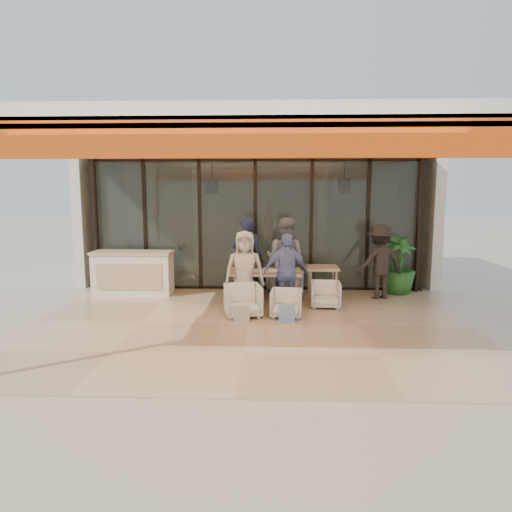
# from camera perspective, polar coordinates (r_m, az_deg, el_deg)

# --- Properties ---
(ground) EXTENTS (70.00, 70.00, 0.00)m
(ground) POSITION_cam_1_polar(r_m,az_deg,el_deg) (8.41, -0.93, -8.66)
(ground) COLOR #C6B293
(ground) RESTS_ON ground
(terrace_floor) EXTENTS (8.00, 6.00, 0.01)m
(terrace_floor) POSITION_cam_1_polar(r_m,az_deg,el_deg) (8.41, -0.93, -8.63)
(terrace_floor) COLOR tan
(terrace_floor) RESTS_ON ground
(terrace_structure) EXTENTS (8.00, 6.00, 3.40)m
(terrace_structure) POSITION_cam_1_polar(r_m,az_deg,el_deg) (7.83, -1.10, 14.13)
(terrace_structure) COLOR silver
(terrace_structure) RESTS_ON ground
(glass_storefront) EXTENTS (8.08, 0.10, 3.20)m
(glass_storefront) POSITION_cam_1_polar(r_m,az_deg,el_deg) (11.08, -0.09, 3.87)
(glass_storefront) COLOR #9EADA3
(glass_storefront) RESTS_ON ground
(interior_block) EXTENTS (9.05, 3.62, 3.52)m
(interior_block) POSITION_cam_1_polar(r_m,az_deg,el_deg) (13.36, 0.36, 7.33)
(interior_block) COLOR silver
(interior_block) RESTS_ON ground
(host_counter) EXTENTS (1.85, 0.65, 1.04)m
(host_counter) POSITION_cam_1_polar(r_m,az_deg,el_deg) (11.01, -15.12, -2.06)
(host_counter) COLOR silver
(host_counter) RESTS_ON ground
(dining_table) EXTENTS (1.50, 0.90, 0.93)m
(dining_table) POSITION_cam_1_polar(r_m,az_deg,el_deg) (9.73, 1.17, -2.17)
(dining_table) COLOR #D2B780
(dining_table) RESTS_ON ground
(chair_far_left) EXTENTS (0.71, 0.68, 0.62)m
(chair_far_left) POSITION_cam_1_polar(r_m,az_deg,el_deg) (10.74, -0.95, -3.22)
(chair_far_left) COLOR silver
(chair_far_left) RESTS_ON ground
(chair_far_right) EXTENTS (0.86, 0.84, 0.69)m
(chair_far_right) POSITION_cam_1_polar(r_m,az_deg,el_deg) (10.72, 3.54, -3.06)
(chair_far_right) COLOR silver
(chair_far_right) RESTS_ON ground
(chair_near_left) EXTENTS (0.80, 0.77, 0.70)m
(chair_near_left) POSITION_cam_1_polar(r_m,az_deg,el_deg) (8.88, -1.64, -5.40)
(chair_near_left) COLOR silver
(chair_near_left) RESTS_ON ground
(chair_near_right) EXTENTS (0.64, 0.60, 0.60)m
(chair_near_right) POSITION_cam_1_polar(r_m,az_deg,el_deg) (8.88, 3.80, -5.75)
(chair_near_right) COLOR silver
(chair_near_right) RESTS_ON ground
(diner_navy) EXTENTS (0.71, 0.49, 1.87)m
(diner_navy) POSITION_cam_1_polar(r_m,az_deg,el_deg) (10.14, -1.12, -0.32)
(diner_navy) COLOR #171B32
(diner_navy) RESTS_ON ground
(diner_grey) EXTENTS (1.11, 1.00, 1.87)m
(diner_grey) POSITION_cam_1_polar(r_m,az_deg,el_deg) (10.13, 3.63, -0.35)
(diner_grey) COLOR slate
(diner_grey) RESTS_ON ground
(diner_cream) EXTENTS (0.85, 0.59, 1.64)m
(diner_cream) POSITION_cam_1_polar(r_m,az_deg,el_deg) (9.27, -1.44, -1.85)
(diner_cream) COLOR beige
(diner_cream) RESTS_ON ground
(diner_periwinkle) EXTENTS (1.00, 0.59, 1.59)m
(diner_periwinkle) POSITION_cam_1_polar(r_m,az_deg,el_deg) (9.26, 3.75, -2.04)
(diner_periwinkle) COLOR #7589C3
(diner_periwinkle) RESTS_ON ground
(tote_bag_cream) EXTENTS (0.30, 0.10, 0.34)m
(tote_bag_cream) POSITION_cam_1_polar(r_m,az_deg,el_deg) (8.54, -1.82, -7.21)
(tote_bag_cream) COLOR silver
(tote_bag_cream) RESTS_ON ground
(tote_bag_blue) EXTENTS (0.30, 0.10, 0.34)m
(tote_bag_blue) POSITION_cam_1_polar(r_m,az_deg,el_deg) (8.53, 3.87, -7.26)
(tote_bag_blue) COLOR #99BFD8
(tote_bag_blue) RESTS_ON ground
(side_table) EXTENTS (0.70, 0.70, 0.74)m
(side_table) POSITION_cam_1_polar(r_m,az_deg,el_deg) (10.34, 8.28, -1.92)
(side_table) COLOR #D2B780
(side_table) RESTS_ON ground
(side_chair) EXTENTS (0.63, 0.59, 0.62)m
(side_chair) POSITION_cam_1_polar(r_m,az_deg,el_deg) (9.67, 8.70, -4.62)
(side_chair) COLOR silver
(side_chair) RESTS_ON ground
(standing_woman) EXTENTS (1.23, 0.91, 1.69)m
(standing_woman) POSITION_cam_1_polar(r_m,az_deg,el_deg) (10.57, 15.24, -0.74)
(standing_woman) COLOR black
(standing_woman) RESTS_ON ground
(potted_palm) EXTENTS (1.07, 1.07, 1.42)m
(potted_palm) POSITION_cam_1_polar(r_m,az_deg,el_deg) (11.23, 17.35, -1.03)
(potted_palm) COLOR #1E5919
(potted_palm) RESTS_ON ground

